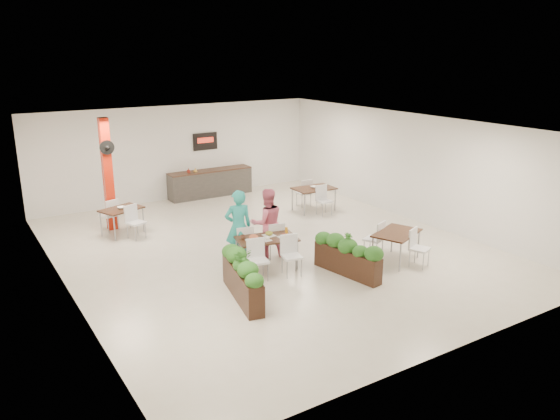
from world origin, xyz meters
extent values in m
plane|color=beige|center=(0.00, 0.00, 0.00)|extent=(12.00, 12.00, 0.00)
cube|color=white|center=(0.00, 6.00, 1.60)|extent=(10.00, 0.10, 3.20)
cube|color=white|center=(0.00, -6.00, 1.60)|extent=(10.00, 0.10, 3.20)
cube|color=white|center=(-5.00, 0.00, 1.60)|extent=(0.10, 12.00, 3.20)
cube|color=white|center=(5.00, 0.00, 1.60)|extent=(0.10, 12.00, 3.20)
cube|color=white|center=(0.00, 0.00, 3.20)|extent=(10.00, 12.00, 0.04)
cube|color=red|center=(-3.00, 3.80, 1.60)|extent=(0.25, 0.25, 3.20)
cylinder|color=black|center=(-3.00, 3.62, 2.40)|extent=(0.40, 0.06, 0.40)
sphere|color=black|center=(-3.00, 3.58, 2.40)|extent=(0.12, 0.12, 0.12)
cube|color=#312E2B|center=(1.00, 5.65, 0.45)|extent=(3.00, 0.60, 0.90)
cube|color=black|center=(1.00, 5.65, 0.92)|extent=(3.00, 0.62, 0.04)
cube|color=black|center=(1.00, 5.96, 1.90)|extent=(0.90, 0.04, 0.60)
cube|color=red|center=(1.00, 5.93, 1.95)|extent=(0.60, 0.02, 0.18)
imported|color=maroon|center=(0.20, 5.65, 1.04)|extent=(0.09, 0.09, 0.19)
imported|color=gold|center=(0.45, 5.65, 1.02)|extent=(0.13, 0.13, 0.17)
cube|color=black|center=(-0.72, -1.11, 0.73)|extent=(1.54, 1.08, 0.04)
cylinder|color=gray|center=(-1.42, -1.30, 0.35)|extent=(0.04, 0.04, 0.71)
cylinder|color=gray|center=(-0.17, -1.58, 0.35)|extent=(0.04, 0.04, 0.71)
cylinder|color=gray|center=(-1.28, -0.64, 0.35)|extent=(0.04, 0.04, 0.71)
cylinder|color=gray|center=(-0.03, -0.92, 0.35)|extent=(0.04, 0.04, 0.71)
cube|color=white|center=(-0.99, -0.44, 0.45)|extent=(0.50, 0.50, 0.05)
cube|color=white|center=(-1.03, -0.62, 0.70)|extent=(0.42, 0.13, 0.45)
cylinder|color=gray|center=(-0.78, -0.31, 0.21)|extent=(0.02, 0.02, 0.43)
cylinder|color=gray|center=(-1.12, -0.24, 0.21)|extent=(0.02, 0.02, 0.43)
cylinder|color=gray|center=(-0.86, -0.64, 0.21)|extent=(0.02, 0.02, 0.43)
cylinder|color=gray|center=(-1.19, -0.57, 0.21)|extent=(0.02, 0.02, 0.43)
cube|color=white|center=(-0.20, -0.61, 0.45)|extent=(0.50, 0.50, 0.05)
cube|color=white|center=(-0.25, -0.80, 0.70)|extent=(0.42, 0.13, 0.45)
cylinder|color=gray|center=(0.00, -0.48, 0.21)|extent=(0.02, 0.02, 0.43)
cylinder|color=gray|center=(-0.33, -0.41, 0.21)|extent=(0.02, 0.02, 0.43)
cylinder|color=gray|center=(-0.08, -0.81, 0.21)|extent=(0.02, 0.02, 0.43)
cylinder|color=gray|center=(-0.41, -0.74, 0.21)|extent=(0.02, 0.02, 0.43)
cube|color=white|center=(-1.24, -1.61, 0.45)|extent=(0.50, 0.50, 0.05)
cube|color=white|center=(-1.20, -1.42, 0.70)|extent=(0.42, 0.13, 0.45)
cylinder|color=gray|center=(-1.45, -1.74, 0.21)|extent=(0.02, 0.02, 0.43)
cylinder|color=gray|center=(-1.12, -1.81, 0.21)|extent=(0.02, 0.02, 0.43)
cylinder|color=gray|center=(-1.37, -1.41, 0.21)|extent=(0.02, 0.02, 0.43)
cylinder|color=gray|center=(-1.04, -1.48, 0.21)|extent=(0.02, 0.02, 0.43)
cube|color=white|center=(-0.46, -1.78, 0.45)|extent=(0.50, 0.50, 0.05)
cube|color=white|center=(-0.42, -1.60, 0.70)|extent=(0.42, 0.13, 0.45)
cylinder|color=gray|center=(-0.67, -1.91, 0.21)|extent=(0.02, 0.02, 0.43)
cylinder|color=gray|center=(-0.33, -1.98, 0.21)|extent=(0.02, 0.02, 0.43)
cylinder|color=gray|center=(-0.59, -1.58, 0.21)|extent=(0.02, 0.02, 0.43)
cylinder|color=gray|center=(-0.26, -1.65, 0.21)|extent=(0.02, 0.02, 0.43)
cube|color=white|center=(-1.09, -1.13, 0.76)|extent=(0.36, 0.36, 0.01)
ellipsoid|color=#A44429|center=(-1.09, -1.13, 0.83)|extent=(0.22, 0.22, 0.13)
cube|color=white|center=(-0.60, -1.01, 0.76)|extent=(0.31, 0.31, 0.01)
ellipsoid|color=gold|center=(-0.60, -1.01, 0.82)|extent=(0.18, 0.18, 0.11)
cube|color=white|center=(-0.36, -1.31, 0.76)|extent=(0.31, 0.31, 0.01)
ellipsoid|color=#511F10|center=(-0.36, -1.31, 0.81)|extent=(0.16, 0.16, 0.10)
cube|color=white|center=(-0.81, -1.28, 0.76)|extent=(0.21, 0.21, 0.01)
ellipsoid|color=white|center=(-0.81, -1.28, 0.80)|extent=(0.12, 0.12, 0.07)
cylinder|color=orange|center=(-0.16, -1.08, 0.82)|extent=(0.07, 0.07, 0.15)
imported|color=#553324|center=(-1.24, -0.89, 0.80)|extent=(0.12, 0.12, 0.10)
imported|color=teal|center=(-1.12, -0.46, 0.91)|extent=(0.74, 0.57, 1.82)
imported|color=#E36481|center=(-0.32, -0.46, 0.87)|extent=(0.97, 0.83, 1.74)
cube|color=black|center=(-2.01, -2.28, 0.33)|extent=(0.74, 2.02, 0.66)
ellipsoid|color=#195017|center=(-2.19, -3.11, 0.78)|extent=(0.40, 0.40, 0.32)
ellipsoid|color=#195017|center=(-2.10, -2.69, 0.78)|extent=(0.40, 0.40, 0.32)
ellipsoid|color=#195017|center=(-2.01, -2.28, 0.78)|extent=(0.40, 0.40, 0.32)
ellipsoid|color=#195017|center=(-1.92, -1.87, 0.78)|extent=(0.40, 0.40, 0.32)
ellipsoid|color=#195017|center=(-1.83, -1.45, 0.78)|extent=(0.40, 0.40, 0.32)
imported|color=#195017|center=(-2.01, -2.28, 0.88)|extent=(0.39, 0.34, 0.43)
cube|color=black|center=(0.63, -2.44, 0.30)|extent=(0.59, 1.84, 0.61)
ellipsoid|color=#195017|center=(0.75, -3.19, 0.73)|extent=(0.40, 0.40, 0.32)
ellipsoid|color=#195017|center=(0.69, -2.81, 0.73)|extent=(0.40, 0.40, 0.32)
ellipsoid|color=#195017|center=(0.63, -2.44, 0.73)|extent=(0.40, 0.40, 0.32)
ellipsoid|color=#195017|center=(0.56, -2.07, 0.73)|extent=(0.40, 0.40, 0.32)
ellipsoid|color=#195017|center=(0.50, -1.69, 0.73)|extent=(0.40, 0.40, 0.32)
imported|color=#195017|center=(0.63, -2.44, 0.80)|extent=(0.22, 0.22, 0.39)
cube|color=black|center=(-2.88, 3.15, 0.73)|extent=(1.28, 1.06, 0.04)
cylinder|color=gray|center=(-3.23, 2.70, 0.35)|extent=(0.04, 0.04, 0.71)
cylinder|color=gray|center=(-2.32, 3.04, 0.35)|extent=(0.04, 0.04, 0.71)
cylinder|color=gray|center=(-3.44, 3.27, 0.35)|extent=(0.04, 0.04, 0.71)
cylinder|color=gray|center=(-2.53, 3.61, 0.35)|extent=(0.04, 0.04, 0.71)
cube|color=white|center=(-3.09, 3.71, 0.45)|extent=(0.54, 0.54, 0.05)
cube|color=white|center=(-3.02, 3.54, 0.70)|extent=(0.41, 0.18, 0.45)
cylinder|color=gray|center=(-2.99, 3.93, 0.21)|extent=(0.02, 0.02, 0.43)
cylinder|color=gray|center=(-3.31, 3.82, 0.21)|extent=(0.02, 0.02, 0.43)
cylinder|color=gray|center=(-2.87, 3.61, 0.21)|extent=(0.02, 0.02, 0.43)
cylinder|color=gray|center=(-3.19, 3.50, 0.21)|extent=(0.02, 0.02, 0.43)
cube|color=white|center=(-2.67, 2.59, 0.45)|extent=(0.54, 0.54, 0.05)
cube|color=white|center=(-2.74, 2.77, 0.70)|extent=(0.41, 0.18, 0.45)
cylinder|color=gray|center=(-2.77, 2.37, 0.21)|extent=(0.02, 0.02, 0.43)
cylinder|color=gray|center=(-2.45, 2.49, 0.21)|extent=(0.02, 0.02, 0.43)
cylinder|color=gray|center=(-2.89, 2.69, 0.21)|extent=(0.02, 0.02, 0.43)
cylinder|color=gray|center=(-2.57, 2.81, 0.21)|extent=(0.02, 0.02, 0.43)
imported|color=white|center=(-2.88, 3.15, 0.78)|extent=(0.22, 0.22, 0.05)
cube|color=black|center=(3.03, 2.23, 0.73)|extent=(1.32, 0.90, 0.04)
cylinder|color=gray|center=(2.43, 1.89, 0.35)|extent=(0.04, 0.04, 0.71)
cylinder|color=gray|center=(3.59, 1.84, 0.35)|extent=(0.04, 0.04, 0.71)
cylinder|color=gray|center=(2.46, 2.62, 0.35)|extent=(0.04, 0.04, 0.71)
cylinder|color=gray|center=(3.62, 2.58, 0.35)|extent=(0.04, 0.04, 0.71)
cube|color=white|center=(3.05, 2.83, 0.45)|extent=(0.44, 0.44, 0.05)
cube|color=white|center=(3.04, 2.64, 0.70)|extent=(0.42, 0.06, 0.45)
cylinder|color=gray|center=(3.22, 2.99, 0.21)|extent=(0.02, 0.02, 0.43)
cylinder|color=gray|center=(2.89, 3.01, 0.21)|extent=(0.02, 0.02, 0.43)
cylinder|color=gray|center=(3.21, 2.65, 0.21)|extent=(0.02, 0.02, 0.43)
cylinder|color=gray|center=(2.87, 2.67, 0.21)|extent=(0.02, 0.02, 0.43)
cube|color=white|center=(3.00, 1.63, 0.45)|extent=(0.44, 0.44, 0.05)
cube|color=white|center=(3.01, 1.82, 0.70)|extent=(0.42, 0.06, 0.45)
cylinder|color=gray|center=(2.83, 1.47, 0.21)|extent=(0.02, 0.02, 0.43)
cylinder|color=gray|center=(3.16, 1.45, 0.21)|extent=(0.02, 0.02, 0.43)
cylinder|color=gray|center=(2.84, 1.81, 0.21)|extent=(0.02, 0.02, 0.43)
cylinder|color=gray|center=(3.18, 1.79, 0.21)|extent=(0.02, 0.02, 0.43)
imported|color=white|center=(3.03, 2.23, 0.78)|extent=(0.22, 0.22, 0.05)
cube|color=black|center=(2.15, -2.43, 0.73)|extent=(1.46, 1.23, 0.04)
cylinder|color=gray|center=(1.77, -2.97, 0.35)|extent=(0.04, 0.04, 0.71)
cylinder|color=gray|center=(2.80, -2.54, 0.35)|extent=(0.04, 0.04, 0.71)
cylinder|color=gray|center=(1.50, -2.32, 0.35)|extent=(0.04, 0.04, 0.71)
cylinder|color=gray|center=(2.53, -1.89, 0.35)|extent=(0.04, 0.04, 0.71)
cube|color=white|center=(1.92, -1.88, 0.45)|extent=(0.55, 0.55, 0.05)
cube|color=white|center=(1.99, -2.05, 0.70)|extent=(0.40, 0.20, 0.45)
cylinder|color=gray|center=(2.01, -1.65, 0.21)|extent=(0.02, 0.02, 0.43)
cylinder|color=gray|center=(1.69, -1.78, 0.21)|extent=(0.02, 0.02, 0.43)
cylinder|color=gray|center=(2.14, -1.97, 0.21)|extent=(0.02, 0.02, 0.43)
cylinder|color=gray|center=(1.82, -2.10, 0.21)|extent=(0.02, 0.02, 0.43)
cube|color=white|center=(2.38, -2.99, 0.45)|extent=(0.55, 0.55, 0.05)
cube|color=white|center=(2.30, -2.81, 0.70)|extent=(0.40, 0.20, 0.45)
cylinder|color=gray|center=(2.28, -3.21, 0.21)|extent=(0.02, 0.02, 0.43)
cylinder|color=gray|center=(2.60, -3.08, 0.21)|extent=(0.02, 0.02, 0.43)
cylinder|color=gray|center=(2.15, -2.89, 0.21)|extent=(0.02, 0.02, 0.43)
cylinder|color=gray|center=(2.47, -2.76, 0.21)|extent=(0.02, 0.02, 0.43)
camera|label=1|loc=(-6.88, -11.48, 4.97)|focal=35.00mm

